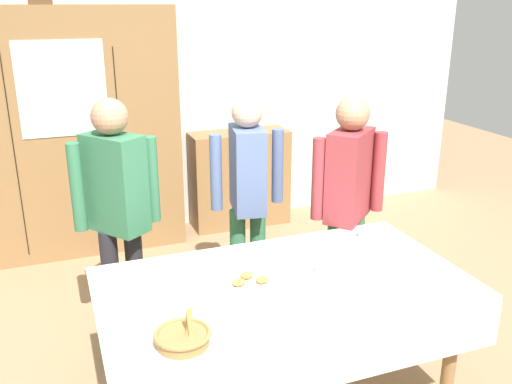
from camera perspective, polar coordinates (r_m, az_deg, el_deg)
ground_plane at (r=3.43m, az=1.25°, el=-19.08°), size 12.00×12.00×0.00m
back_wall at (r=5.31m, az=-9.53°, el=10.45°), size 6.40×0.10×2.70m
dining_table at (r=2.87m, az=3.12°, el=-11.16°), size 1.86×1.03×0.77m
wall_cabinet at (r=4.97m, az=-18.88°, el=5.57°), size 1.87×0.46×2.09m
bookshelf_low at (r=5.44m, az=-1.69°, el=1.37°), size 0.95×0.35×0.94m
book_stack at (r=5.31m, az=-1.74°, el=6.59°), size 0.16×0.21×0.08m
tea_cup_back_edge at (r=2.93m, az=6.89°, el=-7.91°), size 0.13×0.13×0.06m
tea_cup_near_right at (r=2.64m, az=-9.52°, el=-11.17°), size 0.13×0.13×0.06m
tea_cup_front_edge at (r=3.39m, az=11.17°, el=-4.29°), size 0.13×0.13×0.06m
bread_basket at (r=2.38m, az=-7.52°, el=-14.56°), size 0.24×0.24×0.16m
pastry_plate at (r=2.80m, az=-0.61°, el=-9.37°), size 0.28×0.28×0.05m
spoon_back_edge at (r=2.55m, az=4.88°, el=-12.81°), size 0.12×0.02×0.01m
spoon_center at (r=2.91m, az=11.18°, el=-8.89°), size 0.12×0.02×0.01m
spoon_mid_left at (r=3.13m, az=3.50°, el=-6.44°), size 0.12×0.02×0.01m
person_near_right_end at (r=3.45m, az=-14.10°, el=-1.00°), size 0.52×0.41×1.60m
person_behind_table_left at (r=3.61m, az=9.45°, el=-0.10°), size 0.52×0.39×1.57m
person_behind_table_right at (r=3.76m, az=-0.88°, el=0.62°), size 0.52×0.39×1.54m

